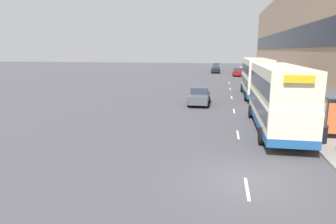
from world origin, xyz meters
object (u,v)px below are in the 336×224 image
car_1 (238,72)px  car_3 (216,69)px  car_0 (216,67)px  car_2 (199,96)px  bus_shelter (333,106)px  double_decker_bus_near (277,97)px  litter_bin (322,134)px  double_decker_bus_ahead (256,77)px

car_1 → car_3: 8.98m
car_0 → car_3: size_ratio=1.00×
car_1 → car_2: size_ratio=0.88×
car_0 → car_1: 17.70m
bus_shelter → double_decker_bus_near: size_ratio=0.39×
bus_shelter → car_0: 60.43m
car_2 → car_3: car_3 is taller
car_1 → bus_shelter: bearing=-84.9°
car_0 → litter_bin: bearing=96.8°
litter_bin → double_decker_bus_near: bearing=126.0°
car_3 → litter_bin: car_3 is taller
car_3 → double_decker_bus_ahead: bearing=98.8°
double_decker_bus_near → double_decker_bus_ahead: size_ratio=1.00×
car_3 → car_1: bearing=121.4°
double_decker_bus_near → car_2: (-5.74, 8.77, -1.43)m
bus_shelter → car_0: (-8.63, 59.80, -0.97)m
double_decker_bus_near → double_decker_bus_ahead: 15.09m
double_decker_bus_ahead → car_3: double_decker_bus_ahead is taller
car_1 → double_decker_bus_near: bearing=-89.3°
bus_shelter → double_decker_bus_ahead: double_decker_bus_ahead is taller
car_1 → car_2: (-5.20, -33.62, 0.02)m
double_decker_bus_near → car_0: size_ratio=2.37×
car_0 → car_2: 50.66m
car_1 → litter_bin: bearing=-86.7°
double_decker_bus_near → car_2: bearing=123.2°
car_2 → litter_bin: car_2 is taller
car_0 → car_2: size_ratio=1.02×
car_3 → double_decker_bus_near: bearing=96.0°
bus_shelter → car_2: size_ratio=0.95×
car_0 → car_1: size_ratio=1.16×
car_1 → litter_bin: car_1 is taller
bus_shelter → car_0: bearing=98.2°
car_3 → litter_bin: size_ratio=4.34×
double_decker_bus_near → car_0: 59.69m
double_decker_bus_ahead → car_0: 44.71m
car_1 → litter_bin: size_ratio=3.72×
car_0 → car_1: car_0 is taller
car_3 → litter_bin: bearing=97.9°
litter_bin → car_1: bearing=93.3°
double_decker_bus_ahead → car_1: (-0.73, 27.30, -1.45)m
car_2 → car_1: bearing=-98.8°
bus_shelter → car_2: 12.90m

